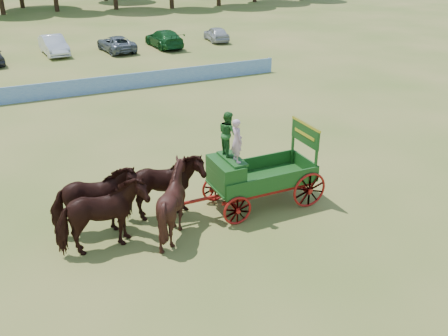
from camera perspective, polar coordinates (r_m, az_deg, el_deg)
ground at (r=18.04m, az=0.91°, el=-6.06°), size 160.00×160.00×0.00m
horse_lead_left at (r=16.32m, az=-13.77°, el=-5.50°), size 2.97×1.48×2.46m
horse_lead_right at (r=17.27m, az=-14.57°, el=-3.78°), size 3.02×1.60×2.46m
horse_wheel_left at (r=16.82m, az=-5.79°, el=-3.85°), size 2.64×2.46×2.46m
horse_wheel_right at (r=17.74m, az=-7.00°, el=-2.28°), size 3.05×1.69×2.46m
farm_dray at (r=18.13m, az=2.31°, el=0.06°), size 6.00×2.00×3.76m
sponsor_banner at (r=33.55m, az=-14.43°, el=9.13°), size 26.00×0.08×1.05m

